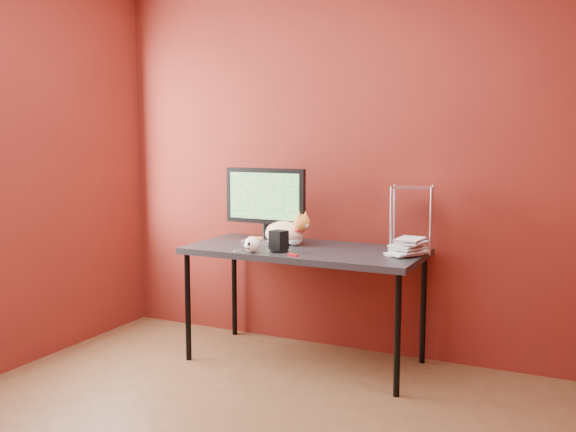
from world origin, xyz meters
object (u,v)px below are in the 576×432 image
at_px(cat, 285,232).
at_px(skull_mug, 252,245).
at_px(monitor, 265,201).
at_px(speaker, 279,242).
at_px(book_stack, 400,156).
at_px(desk, 305,256).

bearing_deg(cat, skull_mug, -73.72).
distance_m(monitor, speaker, 0.43).
height_order(skull_mug, book_stack, book_stack).
bearing_deg(book_stack, speaker, -159.84).
height_order(monitor, speaker, monitor).
bearing_deg(monitor, book_stack, -1.20).
bearing_deg(book_stack, monitor, 178.33).
bearing_deg(skull_mug, monitor, 125.54).
distance_m(desk, skull_mug, 0.38).
xyz_separation_m(skull_mug, speaker, (0.14, 0.10, 0.01)).
xyz_separation_m(desk, book_stack, (0.59, 0.06, 0.64)).
xyz_separation_m(desk, monitor, (-0.33, 0.09, 0.33)).
distance_m(speaker, book_stack, 0.90).
bearing_deg(desk, book_stack, 5.83).
xyz_separation_m(monitor, speaker, (0.24, -0.28, -0.22)).
height_order(desk, book_stack, book_stack).
distance_m(monitor, skull_mug, 0.45).
xyz_separation_m(cat, skull_mug, (-0.04, -0.38, -0.03)).
bearing_deg(speaker, desk, 80.08).
xyz_separation_m(speaker, book_stack, (0.69, 0.25, 0.53)).
height_order(speaker, book_stack, book_stack).
height_order(skull_mug, speaker, speaker).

